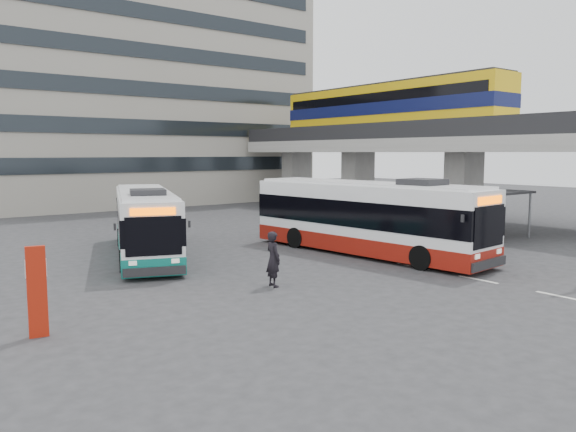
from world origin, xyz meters
TOP-DOWN VIEW (x-y plane):
  - ground at (0.00, 0.00)m, footprint 120.00×120.00m
  - viaduct at (17.00, 13.60)m, footprint 8.00×32.00m
  - bike_shelter at (8.50, 3.00)m, footprint 10.00×4.00m
  - office_block at (6.00, 36.00)m, footprint 30.00×15.00m
  - road_markings at (2.50, -3.00)m, footprint 0.15×7.60m
  - bus_main at (2.99, 3.19)m, footprint 3.68×12.01m
  - bus_teal at (-5.09, 8.79)m, footprint 5.75×10.71m
  - pedestrian at (-3.98, 0.65)m, footprint 0.54×0.74m
  - sign_totem_south at (-11.71, -0.10)m, footprint 0.50×0.22m

SIDE VIEW (x-z plane):
  - ground at x=0.00m, z-range 0.00..0.00m
  - road_markings at x=2.50m, z-range 0.00..0.01m
  - pedestrian at x=-3.98m, z-range 0.00..1.90m
  - sign_totem_south at x=-11.71m, z-range 0.04..2.33m
  - bike_shelter at x=8.50m, z-range 0.09..2.63m
  - bus_teal at x=-5.09m, z-range -0.11..3.01m
  - bus_main at x=2.99m, z-range -0.12..3.37m
  - viaduct at x=17.00m, z-range 1.39..11.07m
  - office_block at x=6.00m, z-range 0.00..25.00m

